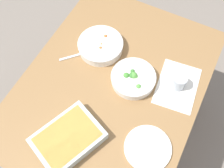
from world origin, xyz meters
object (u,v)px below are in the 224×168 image
(side_plate, at_px, (148,148))
(stew_bowl, at_px, (101,45))
(drink_cup, at_px, (179,82))
(broccoli_bowl, at_px, (133,78))
(spoon_by_stew, at_px, (79,54))
(baking_dish, at_px, (68,139))

(side_plate, bearing_deg, stew_bowl, 48.88)
(side_plate, bearing_deg, drink_cup, -1.06)
(broccoli_bowl, bearing_deg, drink_cup, -70.45)
(drink_cup, distance_m, side_plate, 0.37)
(broccoli_bowl, height_order, drink_cup, drink_cup)
(side_plate, bearing_deg, spoon_by_stew, 60.42)
(side_plate, height_order, spoon_by_stew, side_plate)
(spoon_by_stew, bearing_deg, baking_dish, -155.54)
(broccoli_bowl, height_order, spoon_by_stew, broccoli_bowl)
(broccoli_bowl, bearing_deg, stew_bowl, 66.79)
(baking_dish, bearing_deg, drink_cup, -34.81)
(stew_bowl, bearing_deg, spoon_by_stew, 136.02)
(baking_dish, distance_m, spoon_by_stew, 0.49)
(spoon_by_stew, bearing_deg, side_plate, -119.58)
(stew_bowl, relative_size, side_plate, 1.14)
(stew_bowl, xyz_separation_m, broccoli_bowl, (-0.11, -0.25, -0.00))
(stew_bowl, bearing_deg, baking_dish, -167.90)
(baking_dish, distance_m, drink_cup, 0.61)
(baking_dish, bearing_deg, stew_bowl, 12.10)
(baking_dish, bearing_deg, broccoli_bowl, -17.34)
(spoon_by_stew, bearing_deg, drink_cup, -83.67)
(drink_cup, bearing_deg, broccoli_bowl, 109.55)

